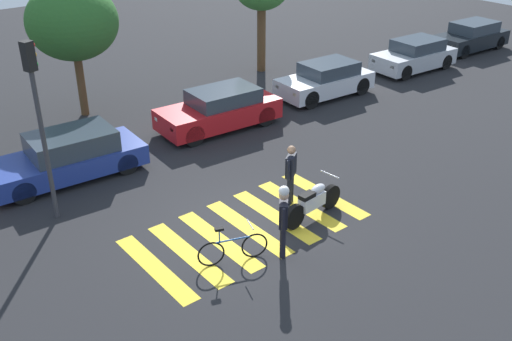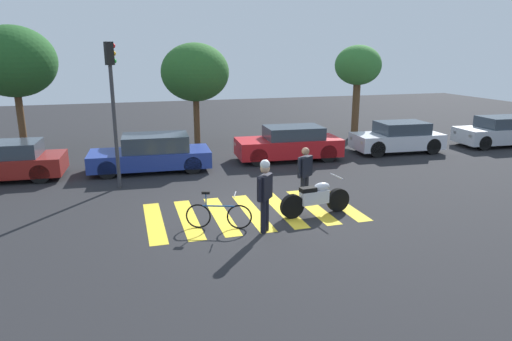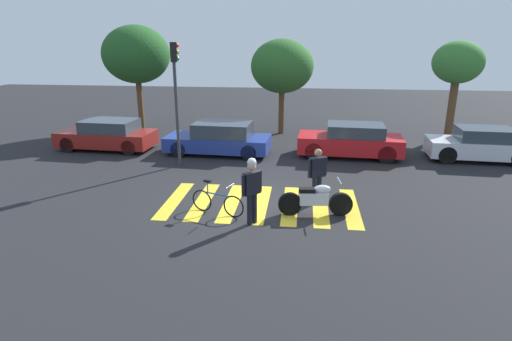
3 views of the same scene
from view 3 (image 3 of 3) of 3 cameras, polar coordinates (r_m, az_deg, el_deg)
name	(u,v)px [view 3 (image 3 of 3)]	position (r m, az deg, el deg)	size (l,w,h in m)	color
ground_plane	(261,204)	(12.85, 0.64, -4.52)	(60.00, 60.00, 0.00)	#232326
police_motorcycle	(315,200)	(12.02, 8.03, -3.94)	(2.11, 0.62, 1.05)	black
leaning_bicycle	(217,202)	(12.06, -5.29, -4.28)	(1.61, 0.66, 0.98)	black
officer_on_foot	(317,172)	(12.73, 8.32, -0.25)	(0.58, 0.44, 1.70)	black
officer_by_motorcycle	(252,186)	(11.14, -0.56, -2.11)	(0.49, 0.54, 1.86)	black
crosswalk_stripes	(261,204)	(12.85, 0.64, -4.50)	(5.85, 3.09, 0.01)	yellow
car_maroon_wagon	(107,135)	(20.01, -19.49, 4.54)	(4.31, 2.02, 1.34)	black
car_blue_hatchback	(219,139)	(18.18, -5.00, 4.28)	(4.53, 2.05, 1.37)	black
car_red_convertible	(351,141)	(18.12, 12.73, 3.94)	(4.36, 1.98, 1.40)	black
car_white_van	(479,145)	(19.40, 28.03, 3.10)	(4.00, 1.90, 1.35)	black
traffic_light_pole	(176,86)	(16.21, -10.82, 11.19)	(0.35, 0.30, 4.67)	#38383D
street_tree_near	(136,55)	(23.37, -15.93, 14.85)	(3.46, 3.46, 5.44)	brown
street_tree_mid	(282,67)	(21.74, 3.57, 13.89)	(3.15, 3.15, 4.77)	brown
street_tree_far	(458,64)	(22.87, 25.68, 12.91)	(2.37, 2.37, 4.69)	brown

